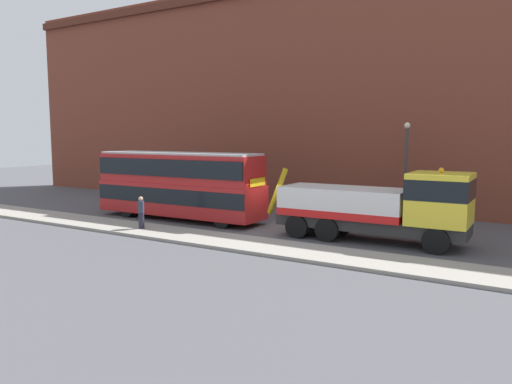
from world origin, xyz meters
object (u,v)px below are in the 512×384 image
object	(u,v)px
street_lamp	(406,162)
double_decker_bus	(179,183)
recovery_tow_truck	(379,206)
pedestrian_onlooker	(141,213)

from	to	relation	value
street_lamp	double_decker_bus	bearing A→B (deg)	-149.25
recovery_tow_truck	double_decker_bus	world-z (taller)	double_decker_bus
pedestrian_onlooker	recovery_tow_truck	bearing A→B (deg)	-15.63
recovery_tow_truck	street_lamp	size ratio (longest dim) A/B	1.74
recovery_tow_truck	street_lamp	world-z (taller)	street_lamp
pedestrian_onlooker	street_lamp	size ratio (longest dim) A/B	0.29
recovery_tow_truck	pedestrian_onlooker	world-z (taller)	recovery_tow_truck
recovery_tow_truck	pedestrian_onlooker	distance (m)	12.28
double_decker_bus	recovery_tow_truck	bearing A→B (deg)	-0.54
double_decker_bus	pedestrian_onlooker	xyz separation A→B (m)	(0.66, -3.90, -1.25)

